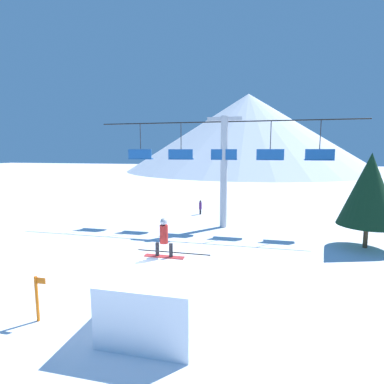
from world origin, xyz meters
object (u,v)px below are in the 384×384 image
object	(u,v)px
snowboarder	(164,237)
trail_marker	(37,297)
distant_skier	(200,207)
pine_tree_near	(369,189)
snow_ramp	(159,296)

from	to	relation	value
snowboarder	trail_marker	bearing A→B (deg)	-153.36
trail_marker	distant_skier	bearing A→B (deg)	83.92
pine_tree_near	trail_marker	world-z (taller)	pine_tree_near
snowboarder	trail_marker	world-z (taller)	snowboarder
snow_ramp	pine_tree_near	distance (m)	13.43
snow_ramp	trail_marker	xyz separation A→B (m)	(-3.82, -0.76, -0.09)
snowboarder	distant_skier	bearing A→B (deg)	96.72
snow_ramp	distant_skier	distance (m)	16.61
pine_tree_near	trail_marker	distance (m)	16.70
pine_tree_near	distant_skier	size ratio (longest dim) A/B	4.35
snow_ramp	pine_tree_near	size ratio (longest dim) A/B	0.61
snow_ramp	distant_skier	size ratio (longest dim) A/B	2.67
snow_ramp	trail_marker	size ratio (longest dim) A/B	2.19
snow_ramp	pine_tree_near	xyz separation A→B (m)	(8.90, 9.76, 2.43)
pine_tree_near	snowboarder	bearing A→B (deg)	-136.19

